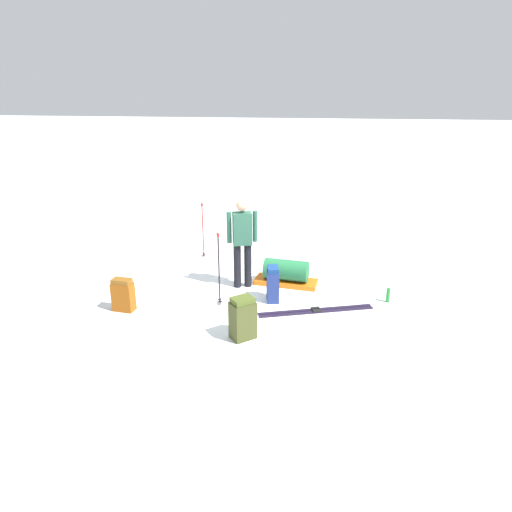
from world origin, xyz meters
TOP-DOWN VIEW (x-y plane):
  - ground_plane at (0.00, 0.00)m, footprint 80.00×80.00m
  - skier_standing at (-0.20, -0.28)m, footprint 0.31×0.55m
  - ski_pair_near at (0.69, 1.11)m, footprint 0.73×1.96m
  - backpack_large_dark at (1.71, 0.00)m, footprint 0.43×0.45m
  - backpack_bright at (0.35, 0.34)m, footprint 0.35×0.25m
  - backpack_small_spare at (1.03, -2.14)m, footprint 0.25×0.38m
  - ski_poles_planted_near at (-1.68, -1.36)m, footprint 0.17×0.10m
  - ski_poles_planted_far at (0.59, -0.57)m, footprint 0.15×0.09m
  - gear_sled at (-0.40, 0.53)m, footprint 0.63×1.24m
  - thermos_bottle at (0.18, 2.37)m, footprint 0.07×0.07m

SIDE VIEW (x-z plane):
  - ground_plane at x=0.00m, z-range 0.00..0.00m
  - ski_pair_near at x=0.69m, z-range -0.01..0.04m
  - thermos_bottle at x=0.18m, z-range 0.00..0.26m
  - gear_sled at x=-0.40m, z-range -0.02..0.47m
  - backpack_small_spare at x=1.03m, z-range -0.01..0.57m
  - backpack_bright at x=0.35m, z-range -0.01..0.63m
  - backpack_large_dark at x=1.71m, z-range -0.01..0.67m
  - ski_poles_planted_near at x=-1.68m, z-range 0.07..1.28m
  - ski_poles_planted_far at x=0.59m, z-range 0.07..1.37m
  - skier_standing at x=-0.20m, z-range 0.10..1.80m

